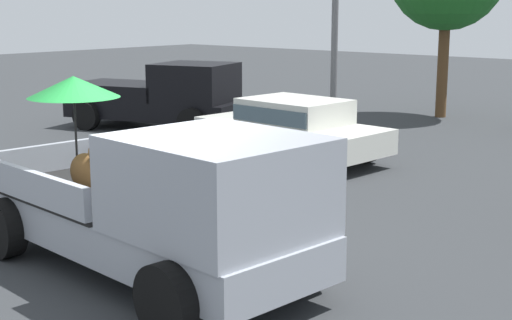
{
  "coord_description": "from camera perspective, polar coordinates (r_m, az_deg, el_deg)",
  "views": [
    {
      "loc": [
        6.88,
        -5.84,
        3.28
      ],
      "look_at": [
        0.02,
        2.14,
        1.1
      ],
      "focal_mm": 52.47,
      "sensor_mm": 36.0,
      "label": 1
    }
  ],
  "objects": [
    {
      "name": "pickup_truck_main",
      "position": [
        8.98,
        -7.1,
        -3.29
      ],
      "size": [
        5.19,
        2.59,
        2.38
      ],
      "rotation": [
        0.0,
        0.0,
        -0.08
      ],
      "color": "black",
      "rests_on": "ground"
    },
    {
      "name": "parked_sedan_far",
      "position": [
        16.08,
        2.79,
        2.61
      ],
      "size": [
        4.4,
        2.18,
        1.33
      ],
      "rotation": [
        0.0,
        0.0,
        3.08
      ],
      "color": "black",
      "rests_on": "ground"
    },
    {
      "name": "pickup_truck_far",
      "position": [
        20.3,
        -7.13,
        4.81
      ],
      "size": [
        5.12,
        3.24,
        1.8
      ],
      "rotation": [
        0.0,
        0.0,
        0.3
      ],
      "color": "black",
      "rests_on": "ground"
    },
    {
      "name": "ground_plane",
      "position": [
        9.61,
        -8.51,
        -8.4
      ],
      "size": [
        80.0,
        80.0,
        0.0
      ],
      "primitive_type": "plane",
      "color": "#2D3033"
    }
  ]
}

